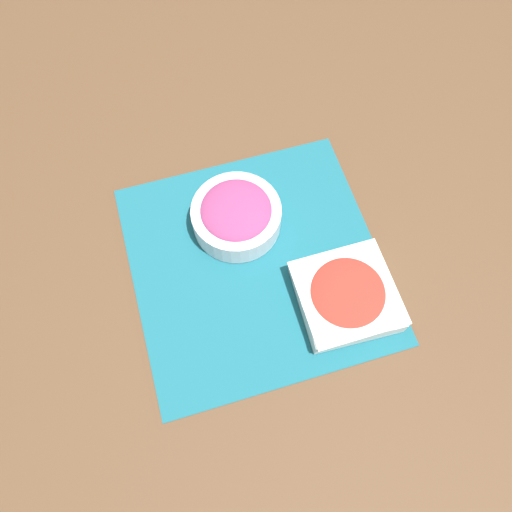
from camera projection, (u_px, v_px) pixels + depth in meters
ground_plane at (256, 263)px, 0.96m from camera, size 3.00×3.00×0.00m
placemat at (256, 263)px, 0.96m from camera, size 0.48×0.47×0.00m
onion_bowl at (236, 215)px, 0.96m from camera, size 0.17×0.17×0.07m
tomato_bowl at (347, 295)px, 0.90m from camera, size 0.18×0.18×0.05m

